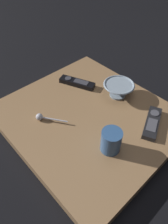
# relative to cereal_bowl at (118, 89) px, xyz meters

# --- Properties ---
(ground_plane) EXTENTS (6.00, 6.00, 0.00)m
(ground_plane) POSITION_rel_cereal_bowl_xyz_m (-0.18, 0.01, -0.08)
(ground_plane) COLOR black
(table) EXTENTS (0.61, 0.67, 0.05)m
(table) POSITION_rel_cereal_bowl_xyz_m (-0.18, 0.01, -0.06)
(table) COLOR #936D47
(table) RESTS_ON ground
(cereal_bowl) EXTENTS (0.14, 0.14, 0.06)m
(cereal_bowl) POSITION_rel_cereal_bowl_xyz_m (0.00, 0.00, 0.00)
(cereal_bowl) COLOR #8C9EAD
(cereal_bowl) RESTS_ON table
(coffee_mug) EXTENTS (0.07, 0.07, 0.09)m
(coffee_mug) POSITION_rel_cereal_bowl_xyz_m (-0.24, -0.17, 0.01)
(coffee_mug) COLOR #33598C
(coffee_mug) RESTS_ON table
(teaspoon) EXTENTS (0.08, 0.11, 0.03)m
(teaspoon) POSITION_rel_cereal_bowl_xyz_m (-0.34, 0.11, -0.02)
(teaspoon) COLOR silver
(teaspoon) RESTS_ON table
(tv_remote_near) EXTENTS (0.11, 0.17, 0.02)m
(tv_remote_near) POSITION_rel_cereal_bowl_xyz_m (-0.08, 0.18, -0.02)
(tv_remote_near) COLOR black
(tv_remote_near) RESTS_ON table
(tv_remote_far) EXTENTS (0.17, 0.11, 0.02)m
(tv_remote_far) POSITION_rel_cereal_bowl_xyz_m (-0.04, -0.21, -0.03)
(tv_remote_far) COLOR black
(tv_remote_far) RESTS_ON table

